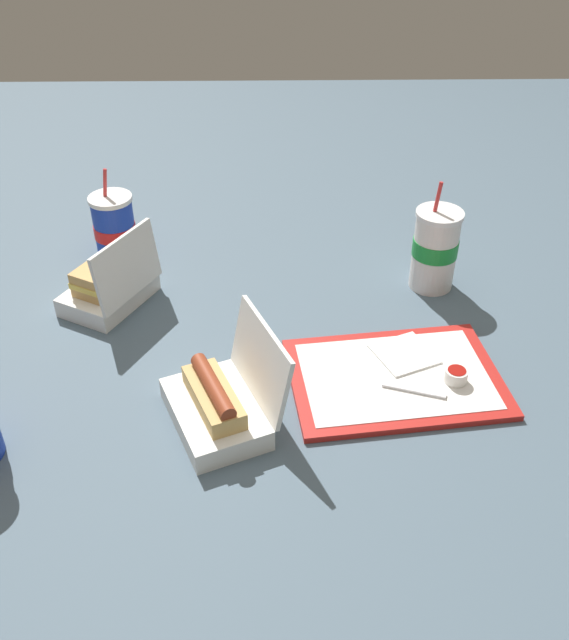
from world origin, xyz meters
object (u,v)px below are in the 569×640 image
at_px(plastic_fork, 414,390).
at_px(clamshell_hotdog_back, 220,402).
at_px(ketchup_cup, 456,375).
at_px(soda_cup_center, 114,226).
at_px(soda_cup_back, 435,249).
at_px(food_tray, 395,378).
at_px(clamshell_sandwich_center, 110,285).

bearing_deg(plastic_fork, clamshell_hotdog_back, 27.40).
relative_size(ketchup_cup, soda_cup_center, 0.20).
bearing_deg(ketchup_cup, soda_cup_back, -92.91).
bearing_deg(soda_cup_back, clamshell_hotdog_back, 43.71).
height_order(food_tray, soda_cup_back, soda_cup_back).
xyz_separation_m(plastic_fork, clamshell_sandwich_center, (0.57, -0.30, 0.03)).
xyz_separation_m(ketchup_cup, soda_cup_center, (0.67, -0.47, 0.04)).
xyz_separation_m(food_tray, ketchup_cup, (-0.10, 0.02, 0.02)).
bearing_deg(ketchup_cup, clamshell_sandwich_center, -22.61).
height_order(ketchup_cup, soda_cup_back, soda_cup_back).
bearing_deg(ketchup_cup, plastic_fork, 18.11).
height_order(soda_cup_back, soda_cup_center, soda_cup_back).
xyz_separation_m(clamshell_sandwich_center, soda_cup_center, (0.02, -0.20, 0.03)).
height_order(food_tray, ketchup_cup, ketchup_cup).
relative_size(plastic_fork, soda_cup_back, 0.47).
bearing_deg(clamshell_hotdog_back, food_tray, -162.55).
height_order(ketchup_cup, clamshell_sandwich_center, clamshell_sandwich_center).
bearing_deg(food_tray, clamshell_sandwich_center, -24.83).
height_order(clamshell_hotdog_back, soda_cup_back, soda_cup_back).
height_order(clamshell_hotdog_back, clamshell_sandwich_center, clamshell_hotdog_back).
relative_size(food_tray, ketchup_cup, 9.98).
bearing_deg(ketchup_cup, food_tray, -9.67).
distance_m(food_tray, soda_cup_back, 0.34).
height_order(ketchup_cup, soda_cup_center, soda_cup_center).
xyz_separation_m(soda_cup_back, soda_cup_center, (0.69, -0.15, -0.02)).
relative_size(clamshell_hotdog_back, soda_cup_back, 1.05).
relative_size(clamshell_hotdog_back, clamshell_sandwich_center, 1.10).
distance_m(food_tray, clamshell_hotdog_back, 0.32).
xyz_separation_m(food_tray, clamshell_hotdog_back, (0.30, 0.10, 0.03)).
bearing_deg(soda_cup_back, food_tray, 68.89).
height_order(clamshell_sandwich_center, soda_cup_back, soda_cup_back).
distance_m(soda_cup_back, soda_cup_center, 0.70).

